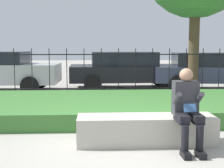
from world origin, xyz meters
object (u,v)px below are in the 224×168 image
Objects in this scene: stone_bench at (146,131)px; person_seated_reader at (187,106)px; car_parked_right at (208,70)px; car_parked_center at (127,69)px.

person_seated_reader reaches higher than stone_bench.
person_seated_reader is 0.30× the size of car_parked_right.
person_seated_reader is at bearing -89.91° from car_parked_center.
car_parked_center is (-0.24, 7.09, 0.04)m from person_seated_reader.
person_seated_reader is at bearing -107.68° from car_parked_right.
car_parked_right is (3.29, 6.27, 0.52)m from stone_bench.
car_parked_right is (2.95, -0.50, -0.01)m from car_parked_center.
person_seated_reader is 0.29× the size of car_parked_center.
car_parked_right is at bearing 67.65° from person_seated_reader.
stone_bench is at bearing -94.74° from car_parked_center.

